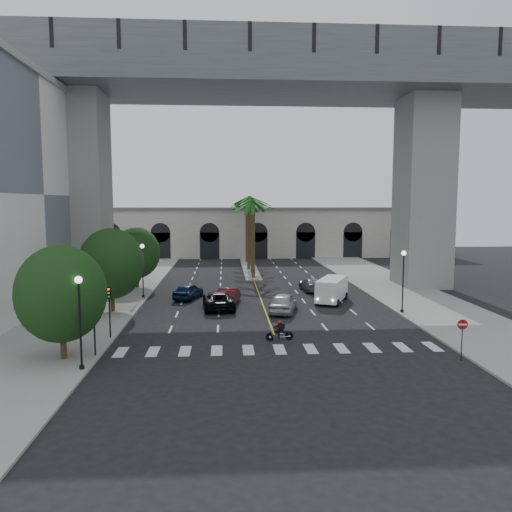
# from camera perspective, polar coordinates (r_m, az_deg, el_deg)

# --- Properties ---
(ground) EXTENTS (140.00, 140.00, 0.00)m
(ground) POSITION_cam_1_polar(r_m,az_deg,el_deg) (33.82, 2.43, -9.88)
(ground) COLOR black
(ground) RESTS_ON ground
(sidewalk_left) EXTENTS (8.00, 100.00, 0.15)m
(sidewalk_left) POSITION_cam_1_polar(r_m,az_deg,el_deg) (49.59, -17.05, -4.89)
(sidewalk_left) COLOR gray
(sidewalk_left) RESTS_ON ground
(sidewalk_right) EXTENTS (8.00, 100.00, 0.15)m
(sidewalk_right) POSITION_cam_1_polar(r_m,az_deg,el_deg) (51.62, 17.47, -4.48)
(sidewalk_right) COLOR gray
(sidewalk_right) RESTS_ON ground
(median) EXTENTS (2.00, 24.00, 0.20)m
(median) POSITION_cam_1_polar(r_m,az_deg,el_deg) (71.01, -0.76, -1.33)
(median) COLOR gray
(median) RESTS_ON ground
(pier_building) EXTENTS (71.00, 10.50, 8.50)m
(pier_building) POSITION_cam_1_polar(r_m,az_deg,el_deg) (87.54, -1.31, 2.82)
(pier_building) COLOR silver
(pier_building) RESTS_ON ground
(bridge) EXTENTS (75.00, 13.00, 26.00)m
(bridge) POSITION_cam_1_polar(r_m,az_deg,el_deg) (55.52, 3.72, 15.64)
(bridge) COLOR gray
(bridge) RESTS_ON ground
(palm_a) EXTENTS (3.20, 3.20, 10.30)m
(palm_a) POSITION_cam_1_polar(r_m,az_deg,el_deg) (60.42, -0.31, 5.92)
(palm_a) COLOR #47331E
(palm_a) RESTS_ON ground
(palm_b) EXTENTS (3.20, 3.20, 10.60)m
(palm_b) POSITION_cam_1_polar(r_m,az_deg,el_deg) (64.42, -0.42, 6.17)
(palm_b) COLOR #47331E
(palm_b) RESTS_ON ground
(palm_c) EXTENTS (3.20, 3.20, 10.10)m
(palm_c) POSITION_cam_1_polar(r_m,az_deg,el_deg) (68.40, -0.86, 5.79)
(palm_c) COLOR #47331E
(palm_c) RESTS_ON ground
(palm_d) EXTENTS (3.20, 3.20, 10.90)m
(palm_d) POSITION_cam_1_polar(r_m,az_deg,el_deg) (72.41, -0.73, 6.39)
(palm_d) COLOR #47331E
(palm_d) RESTS_ON ground
(palm_e) EXTENTS (3.20, 3.20, 10.40)m
(palm_e) POSITION_cam_1_polar(r_m,az_deg,el_deg) (76.40, -1.07, 6.03)
(palm_e) COLOR #47331E
(palm_e) RESTS_ON ground
(palm_f) EXTENTS (3.20, 3.20, 10.70)m
(palm_f) POSITION_cam_1_polar(r_m,az_deg,el_deg) (80.41, -0.98, 6.23)
(palm_f) COLOR #47331E
(palm_f) RESTS_ON ground
(street_tree_near) EXTENTS (5.20, 5.20, 6.89)m
(street_tree_near) POSITION_cam_1_polar(r_m,az_deg,el_deg) (31.30, -21.37, -4.05)
(street_tree_near) COLOR #382616
(street_tree_near) RESTS_ON ground
(street_tree_mid) EXTENTS (5.44, 5.44, 7.21)m
(street_tree_mid) POSITION_cam_1_polar(r_m,az_deg,el_deg) (43.70, -16.19, -0.84)
(street_tree_mid) COLOR #382616
(street_tree_mid) RESTS_ON ground
(street_tree_far) EXTENTS (5.04, 5.04, 6.68)m
(street_tree_far) POSITION_cam_1_polar(r_m,az_deg,el_deg) (55.43, -13.49, 0.35)
(street_tree_far) COLOR #382616
(street_tree_far) RESTS_ON ground
(lamp_post_left_near) EXTENTS (0.40, 0.40, 5.35)m
(lamp_post_left_near) POSITION_cam_1_polar(r_m,az_deg,el_deg) (29.11, -19.49, -6.33)
(lamp_post_left_near) COLOR black
(lamp_post_left_near) RESTS_ON ground
(lamp_post_left_far) EXTENTS (0.40, 0.40, 5.35)m
(lamp_post_left_far) POSITION_cam_1_polar(r_m,az_deg,el_deg) (49.36, -12.83, -1.13)
(lamp_post_left_far) COLOR black
(lamp_post_left_far) RESTS_ON ground
(lamp_post_right) EXTENTS (0.40, 0.40, 5.35)m
(lamp_post_right) POSITION_cam_1_polar(r_m,az_deg,el_deg) (43.39, 16.47, -2.21)
(lamp_post_right) COLOR black
(lamp_post_right) RESTS_ON ground
(traffic_signal_near) EXTENTS (0.25, 0.18, 3.65)m
(traffic_signal_near) POSITION_cam_1_polar(r_m,az_deg,el_deg) (31.59, -18.03, -6.64)
(traffic_signal_near) COLOR black
(traffic_signal_near) RESTS_ON ground
(traffic_signal_far) EXTENTS (0.25, 0.18, 3.65)m
(traffic_signal_far) POSITION_cam_1_polar(r_m,az_deg,el_deg) (35.39, -16.41, -5.23)
(traffic_signal_far) COLOR black
(traffic_signal_far) RESTS_ON ground
(motorcycle_rider) EXTENTS (1.92, 0.56, 1.39)m
(motorcycle_rider) POSITION_cam_1_polar(r_m,az_deg,el_deg) (34.25, 2.81, -8.59)
(motorcycle_rider) COLOR black
(motorcycle_rider) RESTS_ON ground
(car_a) EXTENTS (3.24, 5.35, 1.70)m
(car_a) POSITION_cam_1_polar(r_m,az_deg,el_deg) (42.66, 3.16, -5.34)
(car_a) COLOR #A0A1A5
(car_a) RESTS_ON ground
(car_b) EXTENTS (2.40, 4.91, 1.55)m
(car_b) POSITION_cam_1_polar(r_m,az_deg,el_deg) (46.15, -3.16, -4.55)
(car_b) COLOR #420D0D
(car_b) RESTS_ON ground
(car_c) EXTENTS (3.07, 5.89, 1.58)m
(car_c) POSITION_cam_1_polar(r_m,az_deg,el_deg) (44.22, -4.31, -5.01)
(car_c) COLOR black
(car_c) RESTS_ON ground
(car_d) EXTENTS (2.18, 4.75, 1.35)m
(car_d) POSITION_cam_1_polar(r_m,az_deg,el_deg) (53.16, 6.32, -3.27)
(car_d) COLOR #5D5B60
(car_d) RESTS_ON ground
(car_e) EXTENTS (3.09, 4.89, 1.55)m
(car_e) POSITION_cam_1_polar(r_m,az_deg,el_deg) (48.93, -7.74, -3.99)
(car_e) COLOR #0D1C3E
(car_e) RESTS_ON ground
(cargo_van) EXTENTS (4.02, 5.66, 2.27)m
(cargo_van) POSITION_cam_1_polar(r_m,az_deg,el_deg) (47.26, 8.65, -3.76)
(cargo_van) COLOR white
(cargo_van) RESTS_ON ground
(pedestrian_a) EXTENTS (0.72, 0.67, 1.65)m
(pedestrian_a) POSITION_cam_1_polar(r_m,az_deg,el_deg) (36.57, -20.09, -7.45)
(pedestrian_a) COLOR black
(pedestrian_a) RESTS_ON sidewalk_left
(pedestrian_b) EXTENTS (0.90, 0.79, 1.54)m
(pedestrian_b) POSITION_cam_1_polar(r_m,az_deg,el_deg) (38.05, -18.64, -6.96)
(pedestrian_b) COLOR black
(pedestrian_b) RESTS_ON sidewalk_left
(do_not_enter_sign) EXTENTS (0.61, 0.14, 2.49)m
(do_not_enter_sign) POSITION_cam_1_polar(r_m,az_deg,el_deg) (32.08, 22.51, -7.90)
(do_not_enter_sign) COLOR black
(do_not_enter_sign) RESTS_ON ground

